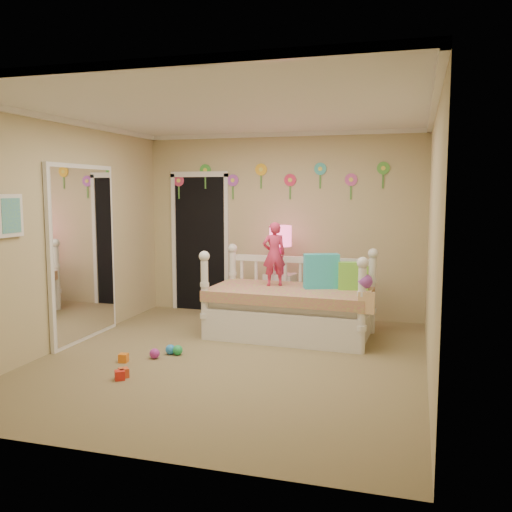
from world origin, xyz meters
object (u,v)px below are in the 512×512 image
(daybed, at_px, (290,293))
(nightstand, at_px, (280,298))
(child, at_px, (274,254))
(table_lamp, at_px, (280,242))

(daybed, distance_m, nightstand, 0.81)
(child, relative_size, table_lamp, 1.22)
(daybed, bearing_deg, table_lamp, 115.13)
(nightstand, distance_m, table_lamp, 0.77)
(nightstand, bearing_deg, child, -75.91)
(child, bearing_deg, daybed, 128.89)
(nightstand, bearing_deg, table_lamp, -172.07)
(child, height_order, nightstand, child)
(daybed, height_order, table_lamp, table_lamp)
(daybed, relative_size, nightstand, 3.01)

